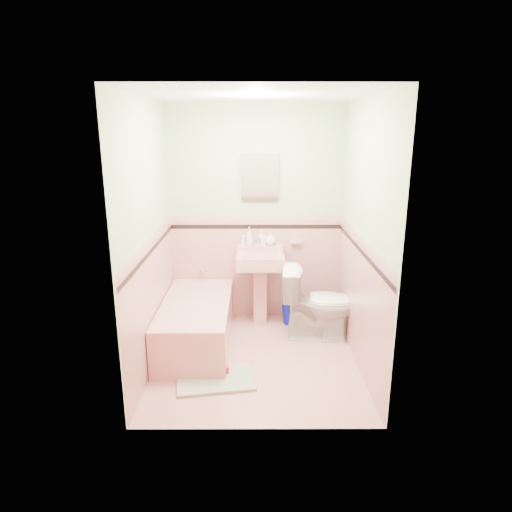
{
  "coord_description": "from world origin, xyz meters",
  "views": [
    {
      "loc": [
        -0.02,
        -4.06,
        2.22
      ],
      "look_at": [
        0.0,
        0.25,
        1.0
      ],
      "focal_mm": 31.57,
      "sensor_mm": 36.0,
      "label": 1
    }
  ],
  "objects_px": {
    "sink": "(260,289)",
    "bucket": "(293,312)",
    "soap_bottle_right": "(270,238)",
    "shoe": "(221,369)",
    "bathtub": "(197,324)",
    "soap_bottle_mid": "(261,238)",
    "medicine_cabinet": "(260,177)",
    "soap_bottle_left": "(249,236)",
    "toilet": "(319,303)"
  },
  "relations": [
    {
      "from": "bucket",
      "to": "shoe",
      "type": "height_order",
      "value": "bucket"
    },
    {
      "from": "bathtub",
      "to": "soap_bottle_mid",
      "type": "xyz_separation_m",
      "value": [
        0.7,
        0.71,
        0.77
      ]
    },
    {
      "from": "toilet",
      "to": "soap_bottle_right",
      "type": "bearing_deg",
      "value": 49.35
    },
    {
      "from": "soap_bottle_right",
      "to": "shoe",
      "type": "distance_m",
      "value": 1.71
    },
    {
      "from": "soap_bottle_right",
      "to": "shoe",
      "type": "bearing_deg",
      "value": -110.41
    },
    {
      "from": "sink",
      "to": "soap_bottle_right",
      "type": "distance_m",
      "value": 0.6
    },
    {
      "from": "medicine_cabinet",
      "to": "shoe",
      "type": "distance_m",
      "value": 2.17
    },
    {
      "from": "shoe",
      "to": "soap_bottle_right",
      "type": "bearing_deg",
      "value": 72.02
    },
    {
      "from": "bathtub",
      "to": "soap_bottle_mid",
      "type": "relative_size",
      "value": 8.63
    },
    {
      "from": "sink",
      "to": "shoe",
      "type": "xyz_separation_m",
      "value": [
        -0.38,
        -1.16,
        -0.37
      ]
    },
    {
      "from": "sink",
      "to": "soap_bottle_left",
      "type": "height_order",
      "value": "soap_bottle_left"
    },
    {
      "from": "shoe",
      "to": "soap_bottle_mid",
      "type": "bearing_deg",
      "value": 76.05
    },
    {
      "from": "sink",
      "to": "soap_bottle_right",
      "type": "bearing_deg",
      "value": 56.21
    },
    {
      "from": "medicine_cabinet",
      "to": "soap_bottle_left",
      "type": "bearing_deg",
      "value": -166.57
    },
    {
      "from": "bathtub",
      "to": "sink",
      "type": "bearing_deg",
      "value": 37.93
    },
    {
      "from": "soap_bottle_mid",
      "to": "toilet",
      "type": "distance_m",
      "value": 1.02
    },
    {
      "from": "sink",
      "to": "bucket",
      "type": "height_order",
      "value": "sink"
    },
    {
      "from": "bathtub",
      "to": "toilet",
      "type": "xyz_separation_m",
      "value": [
        1.32,
        0.17,
        0.18
      ]
    },
    {
      "from": "soap_bottle_mid",
      "to": "soap_bottle_right",
      "type": "bearing_deg",
      "value": 0.0
    },
    {
      "from": "sink",
      "to": "shoe",
      "type": "bearing_deg",
      "value": -108.05
    },
    {
      "from": "medicine_cabinet",
      "to": "bucket",
      "type": "relative_size",
      "value": 1.83
    },
    {
      "from": "medicine_cabinet",
      "to": "soap_bottle_mid",
      "type": "relative_size",
      "value": 2.91
    },
    {
      "from": "shoe",
      "to": "medicine_cabinet",
      "type": "bearing_deg",
      "value": 77.0
    },
    {
      "from": "medicine_cabinet",
      "to": "shoe",
      "type": "bearing_deg",
      "value": -105.43
    },
    {
      "from": "toilet",
      "to": "bucket",
      "type": "relative_size",
      "value": 2.9
    },
    {
      "from": "bathtub",
      "to": "soap_bottle_right",
      "type": "xyz_separation_m",
      "value": [
        0.8,
        0.71,
        0.77
      ]
    },
    {
      "from": "bathtub",
      "to": "bucket",
      "type": "xyz_separation_m",
      "value": [
        1.07,
        0.54,
        -0.09
      ]
    },
    {
      "from": "toilet",
      "to": "bucket",
      "type": "xyz_separation_m",
      "value": [
        -0.25,
        0.37,
        -0.26
      ]
    },
    {
      "from": "bathtub",
      "to": "shoe",
      "type": "bearing_deg",
      "value": -64.44
    },
    {
      "from": "soap_bottle_mid",
      "to": "bucket",
      "type": "xyz_separation_m",
      "value": [
        0.37,
        -0.17,
        -0.86
      ]
    },
    {
      "from": "sink",
      "to": "toilet",
      "type": "bearing_deg",
      "value": -29.85
    },
    {
      "from": "soap_bottle_mid",
      "to": "shoe",
      "type": "height_order",
      "value": "soap_bottle_mid"
    },
    {
      "from": "soap_bottle_left",
      "to": "soap_bottle_right",
      "type": "bearing_deg",
      "value": 0.0
    },
    {
      "from": "bathtub",
      "to": "sink",
      "type": "distance_m",
      "value": 0.89
    },
    {
      "from": "soap_bottle_left",
      "to": "toilet",
      "type": "distance_m",
      "value": 1.12
    },
    {
      "from": "soap_bottle_left",
      "to": "soap_bottle_right",
      "type": "distance_m",
      "value": 0.25
    },
    {
      "from": "sink",
      "to": "soap_bottle_left",
      "type": "distance_m",
      "value": 0.63
    },
    {
      "from": "sink",
      "to": "medicine_cabinet",
      "type": "bearing_deg",
      "value": 90.0
    },
    {
      "from": "soap_bottle_left",
      "to": "bucket",
      "type": "xyz_separation_m",
      "value": [
        0.51,
        -0.17,
        -0.88
      ]
    },
    {
      "from": "medicine_cabinet",
      "to": "bathtub",
      "type": "bearing_deg",
      "value": -132.58
    },
    {
      "from": "toilet",
      "to": "bathtub",
      "type": "bearing_deg",
      "value": 103.13
    },
    {
      "from": "bucket",
      "to": "shoe",
      "type": "relative_size",
      "value": 1.87
    },
    {
      "from": "soap_bottle_mid",
      "to": "toilet",
      "type": "xyz_separation_m",
      "value": [
        0.62,
        -0.54,
        -0.6
      ]
    },
    {
      "from": "bathtub",
      "to": "shoe",
      "type": "relative_size",
      "value": 10.18
    },
    {
      "from": "medicine_cabinet",
      "to": "bucket",
      "type": "distance_m",
      "value": 1.62
    },
    {
      "from": "sink",
      "to": "bucket",
      "type": "distance_m",
      "value": 0.48
    },
    {
      "from": "soap_bottle_right",
      "to": "bucket",
      "type": "bearing_deg",
      "value": -32.36
    },
    {
      "from": "soap_bottle_left",
      "to": "shoe",
      "type": "xyz_separation_m",
      "value": [
        -0.25,
        -1.34,
        -0.96
      ]
    },
    {
      "from": "bathtub",
      "to": "soap_bottle_right",
      "type": "height_order",
      "value": "soap_bottle_right"
    },
    {
      "from": "sink",
      "to": "soap_bottle_left",
      "type": "bearing_deg",
      "value": 124.92
    }
  ]
}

